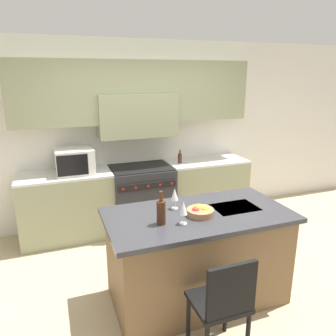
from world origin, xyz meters
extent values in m
plane|color=tan|center=(0.00, 0.00, 0.00)|extent=(10.00, 10.00, 0.00)
cube|color=silver|center=(0.00, 2.03, 1.35)|extent=(10.00, 0.06, 2.70)
cube|color=gray|center=(0.00, 1.83, 1.98)|extent=(3.35, 0.34, 0.85)
cube|color=gray|center=(0.00, 1.80, 1.65)|extent=(1.11, 0.40, 0.60)
cube|color=gray|center=(-1.06, 1.69, 0.45)|extent=(1.23, 0.62, 0.90)
cube|color=silver|center=(-1.06, 1.69, 0.91)|extent=(1.23, 0.62, 0.03)
cube|color=gray|center=(1.06, 1.69, 0.45)|extent=(1.23, 0.62, 0.90)
cube|color=silver|center=(1.06, 1.69, 0.91)|extent=(1.23, 0.62, 0.03)
cube|color=#2D2D33|center=(0.00, 1.67, 0.46)|extent=(0.88, 0.66, 0.91)
cube|color=black|center=(0.00, 1.67, 0.92)|extent=(0.85, 0.61, 0.01)
cube|color=black|center=(0.00, 1.33, 0.75)|extent=(0.81, 0.02, 0.09)
cylinder|color=#B21E1E|center=(-0.34, 1.31, 0.75)|extent=(0.04, 0.02, 0.04)
cylinder|color=#B21E1E|center=(-0.17, 1.31, 0.75)|extent=(0.04, 0.02, 0.04)
cylinder|color=#B21E1E|center=(0.00, 1.31, 0.75)|extent=(0.04, 0.02, 0.04)
cylinder|color=#B21E1E|center=(0.17, 1.31, 0.75)|extent=(0.04, 0.02, 0.04)
cylinder|color=#B21E1E|center=(0.34, 1.31, 0.75)|extent=(0.04, 0.02, 0.04)
cube|color=silver|center=(-0.90, 1.69, 1.09)|extent=(0.49, 0.43, 0.33)
cube|color=black|center=(-0.95, 1.47, 1.09)|extent=(0.39, 0.01, 0.27)
cube|color=brown|center=(0.08, -0.11, 0.45)|extent=(1.67, 0.85, 0.89)
cube|color=#333338|center=(0.08, -0.11, 0.91)|extent=(1.78, 0.93, 0.04)
cube|color=#2D2D30|center=(0.48, -0.11, 0.93)|extent=(0.44, 0.32, 0.01)
cylinder|color=#B2B2B7|center=(0.48, 0.08, 0.93)|extent=(0.02, 0.02, 0.00)
cube|color=black|center=(-0.06, -0.79, 0.48)|extent=(0.42, 0.40, 0.04)
cube|color=black|center=(-0.06, -0.97, 0.71)|extent=(0.40, 0.04, 0.42)
cylinder|color=black|center=(-0.24, -0.62, 0.23)|extent=(0.04, 0.04, 0.46)
cylinder|color=black|center=(0.12, -0.62, 0.23)|extent=(0.04, 0.04, 0.46)
cylinder|color=#422314|center=(-0.33, -0.21, 1.04)|extent=(0.08, 0.08, 0.21)
cylinder|color=#422314|center=(-0.33, -0.21, 1.19)|extent=(0.03, 0.03, 0.09)
cylinder|color=white|center=(-0.15, -0.27, 0.94)|extent=(0.07, 0.07, 0.01)
cylinder|color=white|center=(-0.15, -0.27, 0.98)|extent=(0.01, 0.01, 0.08)
cone|color=white|center=(-0.15, -0.27, 1.09)|extent=(0.07, 0.07, 0.12)
cylinder|color=white|center=(-0.10, 0.07, 0.94)|extent=(0.07, 0.07, 0.01)
cylinder|color=white|center=(-0.10, 0.07, 0.98)|extent=(0.01, 0.01, 0.08)
cone|color=white|center=(-0.10, 0.07, 1.09)|extent=(0.07, 0.07, 0.12)
cylinder|color=#996B47|center=(0.07, -0.16, 0.97)|extent=(0.26, 0.26, 0.06)
sphere|color=red|center=(0.02, -0.16, 0.99)|extent=(0.07, 0.07, 0.07)
sphere|color=gold|center=(0.12, -0.16, 0.98)|extent=(0.09, 0.09, 0.09)
sphere|color=gold|center=(0.07, -0.12, 0.98)|extent=(0.10, 0.10, 0.10)
cylinder|color=#422314|center=(0.61, 1.67, 1.00)|extent=(0.06, 0.06, 0.14)
cylinder|color=#422314|center=(0.61, 1.67, 1.10)|extent=(0.02, 0.02, 0.06)
camera|label=1|loc=(-1.19, -2.72, 2.21)|focal=35.00mm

